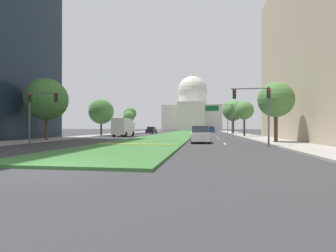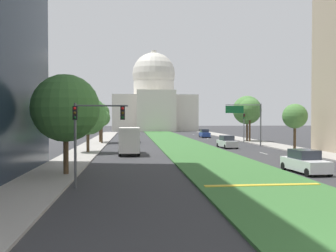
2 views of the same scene
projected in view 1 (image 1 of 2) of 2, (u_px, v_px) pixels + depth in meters
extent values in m
plane|color=#333335|center=(182.00, 133.00, 67.83)|extent=(260.00, 260.00, 0.00)
cube|color=#386B33|center=(180.00, 133.00, 62.03)|extent=(8.10, 105.47, 0.14)
cube|color=gold|center=(137.00, 144.00, 22.34)|extent=(7.29, 0.50, 0.04)
cube|color=silver|center=(225.00, 144.00, 25.14)|extent=(0.16, 2.40, 0.01)
cube|color=silver|center=(219.00, 139.00, 35.39)|extent=(0.16, 2.40, 0.01)
cube|color=silver|center=(217.00, 137.00, 41.66)|extent=(0.16, 2.40, 0.01)
cube|color=silver|center=(214.00, 134.00, 55.80)|extent=(0.16, 2.40, 0.01)
cube|color=silver|center=(213.00, 134.00, 56.89)|extent=(0.16, 2.40, 0.01)
cube|color=silver|center=(211.00, 133.00, 73.69)|extent=(0.16, 2.40, 0.01)
cube|color=silver|center=(211.00, 133.00, 74.98)|extent=(0.16, 2.40, 0.01)
cube|color=silver|center=(210.00, 132.00, 89.83)|extent=(0.16, 2.40, 0.01)
cube|color=#9E9991|center=(118.00, 134.00, 58.25)|extent=(4.00, 105.47, 0.15)
cube|color=#9E9991|center=(241.00, 134.00, 54.21)|extent=(4.00, 105.47, 0.15)
cube|color=beige|center=(192.00, 118.00, 125.83)|extent=(28.31, 19.78, 12.10)
cube|color=beige|center=(191.00, 116.00, 114.07)|extent=(12.46, 4.00, 13.31)
cylinder|color=beige|center=(192.00, 101.00, 125.86)|extent=(14.18, 14.18, 5.06)
sphere|color=beige|center=(192.00, 91.00, 125.88)|extent=(15.04, 15.04, 15.04)
cylinder|color=beige|center=(192.00, 78.00, 125.91)|extent=(1.80, 1.80, 3.00)
cylinder|color=#515456|center=(29.00, 118.00, 25.05)|extent=(0.16, 0.16, 5.20)
cube|color=black|center=(29.00, 98.00, 25.06)|extent=(0.28, 0.24, 0.84)
sphere|color=red|center=(28.00, 95.00, 24.92)|extent=(0.18, 0.18, 0.18)
sphere|color=#4C380F|center=(28.00, 98.00, 24.92)|extent=(0.18, 0.18, 0.18)
sphere|color=#0F4219|center=(28.00, 101.00, 24.92)|extent=(0.18, 0.18, 0.18)
cylinder|color=#515456|center=(44.00, 93.00, 24.83)|extent=(3.20, 0.10, 0.10)
cube|color=black|center=(56.00, 98.00, 24.64)|extent=(0.28, 0.24, 0.84)
sphere|color=red|center=(55.00, 95.00, 24.50)|extent=(0.18, 0.18, 0.18)
sphere|color=#4C380F|center=(55.00, 97.00, 24.50)|extent=(0.18, 0.18, 0.18)
sphere|color=#0F4219|center=(55.00, 100.00, 24.50)|extent=(0.18, 0.18, 0.18)
cylinder|color=#515456|center=(269.00, 116.00, 21.51)|extent=(0.16, 0.16, 5.20)
cube|color=black|center=(269.00, 93.00, 21.52)|extent=(0.28, 0.24, 0.84)
sphere|color=red|center=(269.00, 90.00, 21.38)|extent=(0.18, 0.18, 0.18)
sphere|color=#4C380F|center=(269.00, 93.00, 21.38)|extent=(0.18, 0.18, 0.18)
sphere|color=#0F4219|center=(269.00, 96.00, 21.38)|extent=(0.18, 0.18, 0.18)
cylinder|color=#515456|center=(249.00, 89.00, 21.75)|extent=(3.20, 0.10, 0.10)
cube|color=black|center=(234.00, 94.00, 21.93)|extent=(0.28, 0.24, 0.84)
sphere|color=red|center=(235.00, 91.00, 21.80)|extent=(0.18, 0.18, 0.18)
sphere|color=#4C380F|center=(235.00, 94.00, 21.79)|extent=(0.18, 0.18, 0.18)
sphere|color=#0F4219|center=(235.00, 97.00, 21.79)|extent=(0.18, 0.18, 0.18)
cylinder|color=#515456|center=(228.00, 123.00, 59.23)|extent=(0.16, 0.16, 5.20)
cube|color=black|center=(228.00, 115.00, 59.24)|extent=(0.28, 0.24, 0.84)
sphere|color=#510F0F|center=(228.00, 114.00, 59.10)|extent=(0.18, 0.18, 0.18)
sphere|color=#4C380F|center=(228.00, 115.00, 59.10)|extent=(0.18, 0.18, 0.18)
sphere|color=#1ED838|center=(228.00, 116.00, 59.10)|extent=(0.18, 0.18, 0.18)
cylinder|color=#515456|center=(232.00, 119.00, 51.80)|extent=(0.20, 0.20, 6.50)
cylinder|color=#515456|center=(219.00, 105.00, 52.21)|extent=(5.49, 0.12, 0.12)
cube|color=#146033|center=(212.00, 108.00, 52.35)|extent=(2.80, 0.08, 1.10)
cylinder|color=#4C3823|center=(47.00, 126.00, 30.03)|extent=(0.39, 0.39, 3.65)
sphere|color=#3D7033|center=(47.00, 99.00, 30.04)|extent=(5.02, 5.02, 5.02)
cylinder|color=#4C3823|center=(276.00, 126.00, 26.18)|extent=(0.38, 0.38, 3.56)
sphere|color=#4C7F3D|center=(276.00, 100.00, 26.19)|extent=(3.68, 3.68, 3.68)
cylinder|color=#4C3823|center=(101.00, 127.00, 46.93)|extent=(0.36, 0.36, 3.30)
sphere|color=#3D7033|center=(101.00, 112.00, 46.94)|extent=(4.66, 4.66, 4.66)
cylinder|color=#4C3823|center=(244.00, 126.00, 42.62)|extent=(0.33, 0.33, 3.68)
sphere|color=#4C7F3D|center=(244.00, 110.00, 42.63)|extent=(3.15, 3.15, 3.15)
cylinder|color=#4C3823|center=(129.00, 127.00, 63.00)|extent=(0.31, 0.31, 3.55)
sphere|color=#4C7F3D|center=(129.00, 117.00, 63.01)|extent=(2.83, 2.83, 2.83)
cylinder|color=#4C3823|center=(233.00, 124.00, 60.30)|extent=(0.33, 0.33, 4.79)
sphere|color=#4C7F3D|center=(233.00, 110.00, 60.31)|extent=(3.92, 3.92, 3.92)
cylinder|color=#4C3823|center=(130.00, 125.00, 65.56)|extent=(0.36, 0.36, 4.34)
sphere|color=#4C7F3D|center=(130.00, 113.00, 65.57)|extent=(3.31, 3.31, 3.31)
cylinder|color=#4C3823|center=(233.00, 125.00, 62.02)|extent=(0.34, 0.34, 4.34)
sphere|color=#4C7F3D|center=(233.00, 111.00, 62.03)|extent=(5.19, 5.19, 5.19)
cube|color=silver|center=(200.00, 137.00, 26.82)|extent=(2.15, 4.64, 0.88)
cube|color=#282D38|center=(200.00, 129.00, 27.01)|extent=(1.79, 2.27, 0.72)
cylinder|color=black|center=(209.00, 141.00, 24.94)|extent=(0.26, 0.65, 0.64)
cylinder|color=black|center=(192.00, 141.00, 25.09)|extent=(0.26, 0.65, 0.64)
cylinder|color=black|center=(207.00, 139.00, 28.56)|extent=(0.26, 0.65, 0.64)
cylinder|color=black|center=(192.00, 139.00, 28.71)|extent=(0.26, 0.65, 0.64)
cube|color=#BCBCC1|center=(203.00, 132.00, 49.91)|extent=(2.10, 4.40, 0.87)
cube|color=#282D38|center=(203.00, 128.00, 50.08)|extent=(1.74, 2.16, 0.71)
cylinder|color=black|center=(208.00, 134.00, 48.15)|extent=(0.26, 0.65, 0.64)
cylinder|color=black|center=(199.00, 134.00, 48.29)|extent=(0.26, 0.65, 0.64)
cylinder|color=black|center=(206.00, 134.00, 51.53)|extent=(0.26, 0.65, 0.64)
cylinder|color=black|center=(198.00, 134.00, 51.67)|extent=(0.26, 0.65, 0.64)
cube|color=black|center=(151.00, 131.00, 65.06)|extent=(2.12, 4.74, 0.84)
cube|color=#282D38|center=(151.00, 128.00, 64.88)|extent=(1.77, 2.32, 0.69)
cylinder|color=black|center=(150.00, 132.00, 67.07)|extent=(0.25, 0.65, 0.64)
cylinder|color=black|center=(156.00, 132.00, 66.73)|extent=(0.25, 0.65, 0.64)
cylinder|color=black|center=(146.00, 132.00, 63.40)|extent=(0.25, 0.65, 0.64)
cylinder|color=black|center=(153.00, 132.00, 63.06)|extent=(0.25, 0.65, 0.64)
cube|color=navy|center=(212.00, 130.00, 77.03)|extent=(1.89, 4.70, 0.91)
cube|color=#282D38|center=(212.00, 128.00, 77.21)|extent=(1.62, 2.27, 0.74)
cylinder|color=black|center=(214.00, 132.00, 75.04)|extent=(0.24, 0.65, 0.64)
cylinder|color=black|center=(209.00, 131.00, 75.31)|extent=(0.24, 0.65, 0.64)
cylinder|color=black|center=(214.00, 131.00, 78.74)|extent=(0.24, 0.65, 0.64)
cylinder|color=black|center=(209.00, 131.00, 79.01)|extent=(0.24, 0.65, 0.64)
cube|color=silver|center=(127.00, 128.00, 46.49)|extent=(2.30, 2.00, 2.20)
cube|color=silver|center=(122.00, 126.00, 43.33)|extent=(2.30, 4.40, 2.80)
cylinder|color=black|center=(122.00, 134.00, 46.64)|extent=(0.30, 0.90, 0.90)
cylinder|color=black|center=(133.00, 134.00, 46.33)|extent=(0.30, 0.90, 0.90)
cylinder|color=black|center=(114.00, 134.00, 42.38)|extent=(0.30, 0.90, 0.90)
cylinder|color=black|center=(126.00, 134.00, 42.08)|extent=(0.30, 0.90, 0.90)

